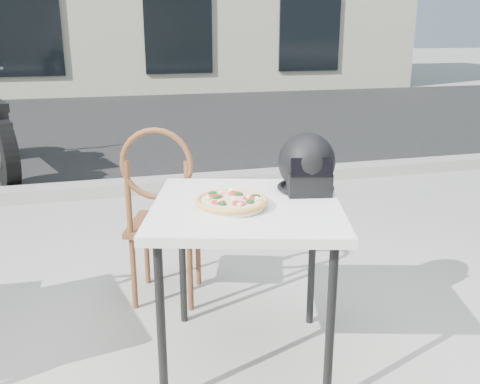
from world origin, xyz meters
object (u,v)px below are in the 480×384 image
object	(u,v)px
cafe_table_main	(247,219)
plate	(232,206)
cafe_chair_main	(162,207)
pizza	(232,201)
helmet	(307,166)

from	to	relation	value
cafe_table_main	plate	bearing A→B (deg)	-156.39
plate	cafe_chair_main	xyz separation A→B (m)	(-0.21, 0.68, -0.21)
cafe_chair_main	cafe_table_main	bearing A→B (deg)	132.70
pizza	cafe_chair_main	distance (m)	0.75
plate	cafe_chair_main	world-z (taller)	cafe_chair_main
helmet	plate	bearing A→B (deg)	-148.60
pizza	cafe_chair_main	size ratio (longest dim) A/B	0.39
cafe_table_main	pizza	bearing A→B (deg)	-156.47
pizza	helmet	bearing A→B (deg)	20.36
plate	helmet	xyz separation A→B (m)	(0.40, 0.15, 0.11)
plate	pizza	distance (m)	0.02
cafe_table_main	helmet	size ratio (longest dim) A/B	3.12
plate	pizza	size ratio (longest dim) A/B	0.86
cafe_table_main	helmet	bearing A→B (deg)	19.60
pizza	cafe_table_main	bearing A→B (deg)	23.53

